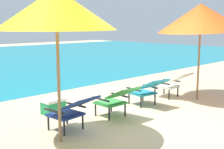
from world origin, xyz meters
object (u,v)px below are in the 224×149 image
at_px(lounge_chair_near_right, 147,89).
at_px(beach_umbrella_left, 56,9).
at_px(lounge_chair_far_right, 173,82).
at_px(lounge_chair_far_left, 72,109).
at_px(cooler_box, 53,106).
at_px(lounge_chair_near_left, 116,98).
at_px(beach_umbrella_right, 201,17).

relative_size(lounge_chair_near_right, beach_umbrella_left, 0.37).
xyz_separation_m(lounge_chair_near_right, beach_umbrella_left, (-2.64, -0.36, 1.68)).
height_order(lounge_chair_far_right, beach_umbrella_left, beach_umbrella_left).
relative_size(lounge_chair_near_right, lounge_chair_far_right, 1.03).
bearing_deg(lounge_chair_near_right, lounge_chair_far_left, -176.32).
bearing_deg(cooler_box, lounge_chair_near_left, -57.30).
bearing_deg(beach_umbrella_right, lounge_chair_near_right, 160.40).
bearing_deg(lounge_chair_far_right, lounge_chair_near_right, -177.70).
distance_m(lounge_chair_far_left, beach_umbrella_left, 1.74).
bearing_deg(lounge_chair_far_left, beach_umbrella_right, -5.47).
bearing_deg(lounge_chair_near_left, lounge_chair_near_right, 6.14).
relative_size(lounge_chair_near_left, cooler_box, 1.83).
xyz_separation_m(lounge_chair_far_right, beach_umbrella_right, (0.30, -0.53, 1.63)).
height_order(lounge_chair_near_left, cooler_box, lounge_chair_near_left).
distance_m(beach_umbrella_left, cooler_box, 2.49).
xyz_separation_m(lounge_chair_far_right, beach_umbrella_left, (-3.72, -0.40, 1.68)).
xyz_separation_m(lounge_chair_far_right, cooler_box, (-2.94, 0.98, -0.24)).
xyz_separation_m(lounge_chair_far_left, cooler_box, (0.37, 1.17, -0.24)).
bearing_deg(cooler_box, beach_umbrella_right, -25.01).
bearing_deg(lounge_chair_near_left, beach_umbrella_left, -171.03).
distance_m(lounge_chair_far_left, lounge_chair_far_right, 3.32).
relative_size(lounge_chair_near_right, beach_umbrella_right, 0.37).
distance_m(lounge_chair_far_right, cooler_box, 3.11).
bearing_deg(beach_umbrella_left, beach_umbrella_right, -1.86).
height_order(lounge_chair_near_left, beach_umbrella_left, beach_umbrella_left).
height_order(beach_umbrella_left, cooler_box, beach_umbrella_left).
xyz_separation_m(lounge_chair_near_left, lounge_chair_far_right, (2.21, 0.17, 0.00)).
height_order(lounge_chair_far_right, cooler_box, lounge_chair_far_right).
bearing_deg(lounge_chair_far_left, lounge_chair_near_left, 1.16).
bearing_deg(lounge_chair_far_left, lounge_chair_far_right, 3.23).
relative_size(lounge_chair_far_left, cooler_box, 1.90).
relative_size(lounge_chair_near_left, beach_umbrella_right, 0.35).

